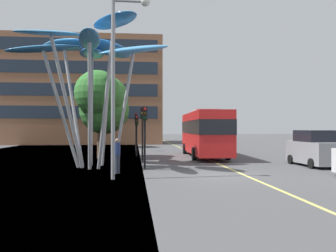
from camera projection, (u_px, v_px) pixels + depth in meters
ground at (205, 177)px, 17.32m from camera, size 120.00×240.00×0.10m
red_bus at (204, 131)px, 28.72m from camera, size 3.04×11.26×3.83m
leaf_sculpture at (90, 53)px, 21.43m from camera, size 9.62×8.75×8.36m
traffic_light_kerb_near at (145, 124)px, 20.21m from camera, size 0.28×0.42×3.58m
traffic_light_kerb_far at (142, 123)px, 24.43m from camera, size 0.28×0.42×3.78m
traffic_light_island_mid at (137, 127)px, 28.89m from camera, size 0.28×0.42×3.37m
traffic_light_opposite at (136, 123)px, 35.71m from camera, size 0.28×0.42×3.90m
car_parked_mid at (314, 149)px, 21.72m from camera, size 1.90×4.35×2.21m
street_lamp at (121, 64)px, 16.12m from camera, size 1.79×0.44×8.42m
tree_pavement_near at (104, 101)px, 27.42m from camera, size 4.11×5.33×6.73m
tree_pavement_far at (102, 105)px, 42.75m from camera, size 5.39×5.29×7.44m
pedestrian at (117, 156)px, 18.15m from camera, size 0.34×0.34×1.81m
backdrop_building at (84, 93)px, 55.78m from camera, size 23.96×14.11×15.71m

